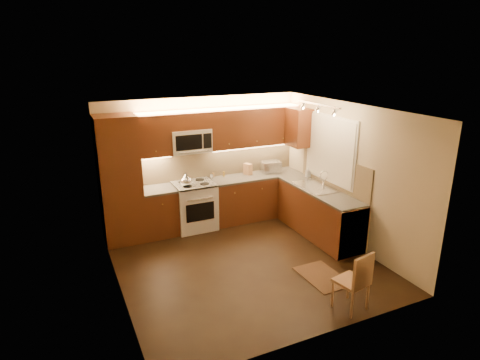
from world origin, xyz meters
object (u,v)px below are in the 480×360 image
kettle (186,180)px  soap_bottle (308,172)px  stove (195,206)px  microwave (190,141)px  toaster_oven (271,167)px  sink (316,183)px  knife_block (248,169)px  dining_chair (351,280)px

kettle → soap_bottle: bearing=-14.4°
stove → microwave: (0.00, 0.14, 1.26)m
microwave → toaster_oven: size_ratio=1.96×
microwave → sink: microwave is taller
kettle → toaster_oven: (1.90, 0.20, -0.03)m
sink → toaster_oven: (-0.28, 1.21, 0.04)m
stove → knife_block: 1.34m
soap_bottle → microwave: bearing=166.4°
microwave → toaster_oven: microwave is taller
knife_block → soap_bottle: size_ratio=1.18×
microwave → dining_chair: bearing=-73.5°
knife_block → stove: bearing=165.5°
sink → toaster_oven: 1.25m
sink → soap_bottle: soap_bottle is taller
stove → dining_chair: bearing=-72.9°
dining_chair → toaster_oven: bearing=67.6°
sink → soap_bottle: bearing=68.3°
kettle → dining_chair: size_ratio=0.29×
sink → kettle: bearing=155.0°
stove → microwave: bearing=90.0°
knife_block → soap_bottle: bearing=-53.8°
microwave → knife_block: bearing=0.1°
knife_block → sink: bearing=-79.1°
sink → dining_chair: sink is taller
sink → toaster_oven: size_ratio=2.22×
stove → sink: sink is taller
kettle → soap_bottle: (2.42, -0.41, -0.05)m
knife_block → toaster_oven: bearing=-26.6°
toaster_oven → kettle: bearing=-165.2°
toaster_oven → soap_bottle: bearing=-40.6°
microwave → knife_block: size_ratio=3.33×
sink → dining_chair: (-0.96, -2.25, -0.55)m
toaster_oven → soap_bottle: (0.52, -0.61, -0.02)m
kettle → dining_chair: (1.22, -3.27, -0.62)m
kettle → dining_chair: bearing=-74.2°
soap_bottle → dining_chair: (-1.20, -2.85, -0.57)m
toaster_oven → dining_chair: toaster_oven is taller
sink → dining_chair: bearing=-113.1°
knife_block → dining_chair: knife_block is taller
microwave → stove: bearing=-90.0°
soap_bottle → knife_block: bearing=149.9°
sink → microwave: bearing=147.8°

